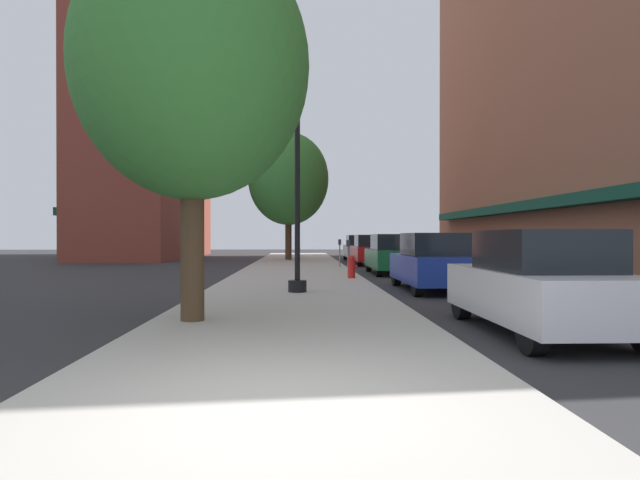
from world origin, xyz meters
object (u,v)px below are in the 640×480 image
(tree_near, at_px, (288,179))
(car_white, at_px, (540,283))
(parking_meter_near, at_px, (348,252))
(car_red, at_px, (370,250))
(car_green, at_px, (392,255))
(car_blue, at_px, (433,263))
(fire_hydrant, at_px, (352,266))
(tree_mid, at_px, (192,66))
(parking_meter_far, at_px, (340,249))
(car_silver, at_px, (359,248))
(lamppost, at_px, (297,173))

(tree_near, relative_size, car_white, 1.85)
(parking_meter_near, xyz_separation_m, car_red, (1.95, 8.63, -0.14))
(car_white, relative_size, car_green, 1.00)
(tree_near, bearing_deg, car_blue, -76.36)
(car_blue, relative_size, car_green, 1.00)
(car_red, bearing_deg, car_green, -90.57)
(fire_hydrant, xyz_separation_m, tree_mid, (-3.63, -9.66, 3.95))
(fire_hydrant, height_order, car_red, car_red)
(car_white, distance_m, car_red, 21.57)
(parking_meter_far, xyz_separation_m, car_green, (1.95, -3.37, -0.14))
(car_silver, bearing_deg, fire_hydrant, -95.26)
(parking_meter_near, distance_m, car_white, 13.09)
(fire_hydrant, xyz_separation_m, car_red, (2.04, 11.05, 0.29))
(car_white, bearing_deg, car_silver, 89.84)
(tree_near, bearing_deg, parking_meter_near, -78.62)
(parking_meter_far, bearing_deg, car_silver, 78.48)
(car_white, bearing_deg, tree_near, 99.83)
(fire_hydrant, distance_m, tree_mid, 11.05)
(car_blue, bearing_deg, car_green, 89.06)
(car_silver, bearing_deg, tree_near, -163.15)
(tree_mid, xyz_separation_m, car_green, (5.66, 13.41, -3.66))
(lamppost, relative_size, car_green, 1.37)
(fire_hydrant, distance_m, car_white, 10.71)
(car_blue, xyz_separation_m, car_silver, (0.00, 20.08, 0.00))
(car_green, relative_size, car_red, 1.00)
(parking_meter_near, bearing_deg, car_silver, 82.22)
(lamppost, bearing_deg, car_red, 76.21)
(parking_meter_far, height_order, car_silver, car_silver)
(parking_meter_near, distance_m, car_blue, 6.13)
(tree_mid, relative_size, car_green, 1.55)
(tree_near, relative_size, tree_mid, 1.19)
(tree_near, height_order, car_green, tree_near)
(parking_meter_near, bearing_deg, parking_meter_far, 90.00)
(car_silver, bearing_deg, tree_mid, -100.42)
(car_red, relative_size, car_silver, 1.00)
(parking_meter_far, height_order, car_blue, car_blue)
(lamppost, xyz_separation_m, car_red, (3.90, 15.88, -2.39))
(car_blue, bearing_deg, car_white, -90.94)
(lamppost, bearing_deg, car_silver, 79.73)
(tree_near, xyz_separation_m, car_silver, (4.57, 1.24, -4.35))
(lamppost, relative_size, parking_meter_far, 4.50)
(fire_hydrant, relative_size, car_red, 0.18)
(lamppost, xyz_separation_m, car_blue, (3.90, 1.44, -2.39))
(parking_meter_far, bearing_deg, fire_hydrant, -90.71)
(parking_meter_far, bearing_deg, car_green, -59.97)
(car_blue, height_order, car_green, same)
(tree_near, bearing_deg, tree_mid, -92.49)
(parking_meter_far, distance_m, car_silver, 9.76)
(car_blue, distance_m, car_green, 7.14)
(tree_near, bearing_deg, lamppost, -88.09)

